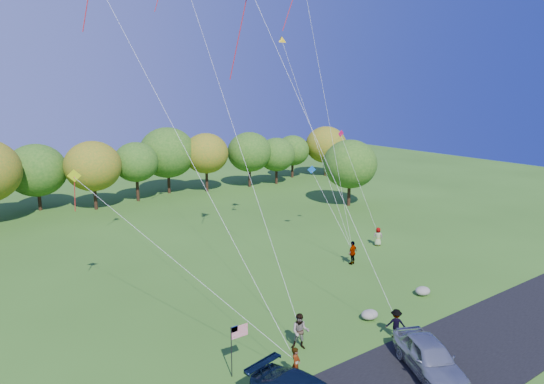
{
  "coord_description": "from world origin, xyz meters",
  "views": [
    {
      "loc": [
        -13.92,
        -16.22,
        13.08
      ],
      "look_at": [
        1.94,
        6.0,
        7.17
      ],
      "focal_mm": 32.0,
      "sensor_mm": 36.0,
      "label": 1
    }
  ],
  "objects_px": {
    "flyer_c": "(396,324)",
    "flyer_e": "(378,237)",
    "flyer_b": "(300,331)",
    "flyer_d": "(353,253)",
    "flyer_a": "(296,364)",
    "minivan_silver": "(430,357)"
  },
  "relations": [
    {
      "from": "flyer_c",
      "to": "flyer_e",
      "type": "relative_size",
      "value": 1.02
    },
    {
      "from": "flyer_b",
      "to": "flyer_c",
      "type": "distance_m",
      "value": 5.27
    },
    {
      "from": "flyer_e",
      "to": "flyer_d",
      "type": "bearing_deg",
      "value": 55.96
    },
    {
      "from": "flyer_a",
      "to": "flyer_e",
      "type": "relative_size",
      "value": 1.06
    },
    {
      "from": "minivan_silver",
      "to": "flyer_e",
      "type": "relative_size",
      "value": 3.01
    },
    {
      "from": "flyer_e",
      "to": "flyer_c",
      "type": "bearing_deg",
      "value": 80.33
    },
    {
      "from": "flyer_b",
      "to": "flyer_d",
      "type": "distance_m",
      "value": 12.95
    },
    {
      "from": "flyer_a",
      "to": "flyer_c",
      "type": "xyz_separation_m",
      "value": [
        6.77,
        0.0,
        -0.03
      ]
    },
    {
      "from": "flyer_d",
      "to": "flyer_e",
      "type": "distance_m",
      "value": 5.24
    },
    {
      "from": "flyer_d",
      "to": "flyer_b",
      "type": "bearing_deg",
      "value": 18.89
    },
    {
      "from": "flyer_a",
      "to": "flyer_d",
      "type": "bearing_deg",
      "value": -0.5
    },
    {
      "from": "flyer_b",
      "to": "flyer_c",
      "type": "height_order",
      "value": "flyer_b"
    },
    {
      "from": "flyer_c",
      "to": "flyer_b",
      "type": "bearing_deg",
      "value": 18.68
    },
    {
      "from": "minivan_silver",
      "to": "flyer_c",
      "type": "distance_m",
      "value": 3.44
    },
    {
      "from": "minivan_silver",
      "to": "flyer_d",
      "type": "distance_m",
      "value": 14.39
    },
    {
      "from": "flyer_b",
      "to": "flyer_e",
      "type": "bearing_deg",
      "value": 71.22
    },
    {
      "from": "flyer_a",
      "to": "flyer_d",
      "type": "height_order",
      "value": "flyer_d"
    },
    {
      "from": "minivan_silver",
      "to": "flyer_d",
      "type": "relative_size",
      "value": 2.6
    },
    {
      "from": "minivan_silver",
      "to": "flyer_b",
      "type": "distance_m",
      "value": 6.28
    },
    {
      "from": "flyer_b",
      "to": "flyer_d",
      "type": "xyz_separation_m",
      "value": [
        10.8,
        7.15,
        -0.04
      ]
    },
    {
      "from": "flyer_a",
      "to": "flyer_b",
      "type": "distance_m",
      "value": 2.85
    },
    {
      "from": "minivan_silver",
      "to": "flyer_a",
      "type": "bearing_deg",
      "value": 174.94
    }
  ]
}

